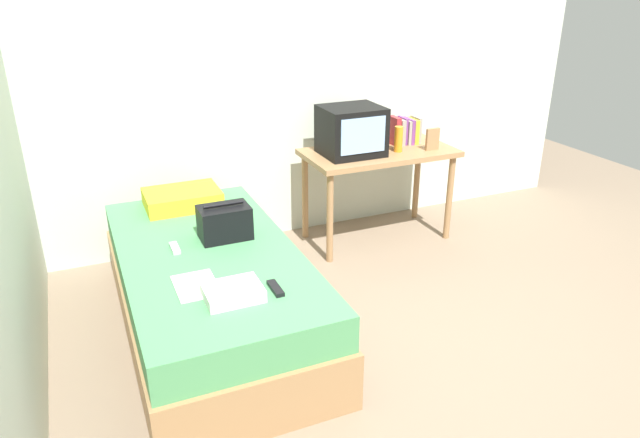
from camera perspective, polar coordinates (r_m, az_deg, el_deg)
The scene contains 14 objects.
ground_plane at distance 3.42m, azimuth 10.25°, elevation -13.31°, with size 8.00×8.00×0.00m, color #84705B.
wall_back at distance 4.59m, azimuth -2.64°, elevation 14.25°, with size 5.20×0.10×2.60m, color silver.
bed at distance 3.53m, azimuth -10.60°, elevation -6.95°, with size 1.00×2.00×0.53m.
desk at distance 4.56m, azimuth 5.78°, elevation 5.59°, with size 1.16×0.60×0.74m.
tv at distance 4.37m, azimuth 3.09°, elevation 8.63°, with size 0.44×0.39×0.36m.
water_bottle at distance 4.49m, azimuth 7.71°, elevation 7.77°, with size 0.06×0.06×0.20m, color orange.
book_row at distance 4.72m, azimuth 8.29°, elevation 8.56°, with size 0.23×0.16×0.22m.
picture_frame at distance 4.58m, azimuth 10.97°, elevation 7.69°, with size 0.11×0.02×0.17m, color #9E754C.
pillow at distance 4.06m, azimuth -13.35°, elevation 1.97°, with size 0.49×0.36×0.11m, color yellow.
handbag at distance 3.51m, azimuth -9.34°, elevation -0.32°, with size 0.30×0.20×0.23m.
magazine at distance 3.05m, azimuth -12.06°, elevation -6.40°, with size 0.21×0.29×0.01m, color white.
remote_dark at distance 2.95m, azimuth -4.39°, elevation -6.79°, with size 0.04×0.16×0.02m, color black.
remote_silver at distance 3.45m, azimuth -14.05°, elevation -2.79°, with size 0.04×0.14×0.02m, color #B7B7BC.
folded_towel at distance 2.90m, azimuth -8.54°, elevation -7.12°, with size 0.28×0.22×0.06m, color white.
Camera 1 is at (-1.62, -2.24, 2.01)m, focal length 32.63 mm.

